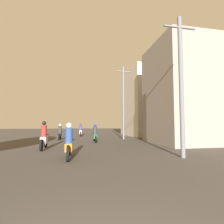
{
  "coord_description": "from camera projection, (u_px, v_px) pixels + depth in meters",
  "views": [
    {
      "loc": [
        -0.07,
        -0.96,
        1.51
      ],
      "look_at": [
        3.44,
        16.7,
        2.76
      ],
      "focal_mm": 28.0,
      "sensor_mm": 36.0,
      "label": 1
    }
  ],
  "objects": [
    {
      "name": "motorcycle_green",
      "position": [
        95.0,
        135.0,
        14.71
      ],
      "size": [
        0.6,
        2.02,
        1.53
      ],
      "rotation": [
        0.0,
        0.0,
        0.11
      ],
      "color": "black",
      "rests_on": "ground_plane"
    },
    {
      "name": "utility_pole_far",
      "position": [
        123.0,
        101.0,
        17.59
      ],
      "size": [
        1.6,
        0.2,
        7.37
      ],
      "color": "slate",
      "rests_on": "ground_plane"
    },
    {
      "name": "building_right_far",
      "position": [
        143.0,
        104.0,
        23.11
      ],
      "size": [
        4.13,
        7.63,
        8.42
      ],
      "color": "beige",
      "rests_on": "ground_plane"
    },
    {
      "name": "motorcycle_white",
      "position": [
        44.0,
        138.0,
        10.46
      ],
      "size": [
        0.6,
        2.1,
        1.68
      ],
      "rotation": [
        0.0,
        0.0,
        -0.15
      ],
      "color": "black",
      "rests_on": "ground_plane"
    },
    {
      "name": "motorcycle_silver",
      "position": [
        80.0,
        131.0,
        21.86
      ],
      "size": [
        0.6,
        1.88,
        1.61
      ],
      "rotation": [
        0.0,
        0.0,
        -0.11
      ],
      "color": "black",
      "rests_on": "ground_plane"
    },
    {
      "name": "motorcycle_orange",
      "position": [
        69.0,
        144.0,
        7.69
      ],
      "size": [
        0.6,
        2.05,
        1.57
      ],
      "rotation": [
        0.0,
        0.0,
        0.14
      ],
      "color": "black",
      "rests_on": "ground_plane"
    },
    {
      "name": "utility_pole_near",
      "position": [
        181.0,
        82.0,
        8.05
      ],
      "size": [
        1.6,
        0.2,
        6.57
      ],
      "color": "slate",
      "rests_on": "ground_plane"
    },
    {
      "name": "motorcycle_black",
      "position": [
        60.0,
        133.0,
        17.05
      ],
      "size": [
        0.6,
        2.02,
        1.54
      ],
      "rotation": [
        0.0,
        0.0,
        -0.17
      ],
      "color": "black",
      "rests_on": "ground_plane"
    },
    {
      "name": "building_right_near",
      "position": [
        188.0,
        94.0,
        14.02
      ],
      "size": [
        5.75,
        5.36,
        7.87
      ],
      "color": "gray",
      "rests_on": "ground_plane"
    }
  ]
}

